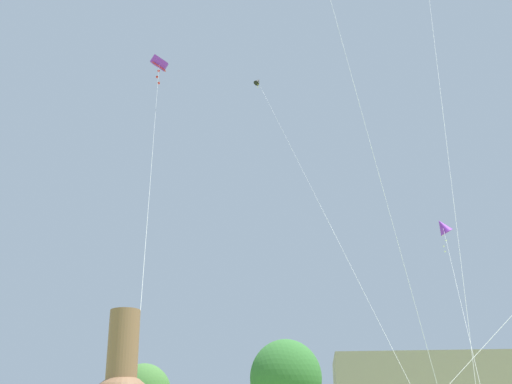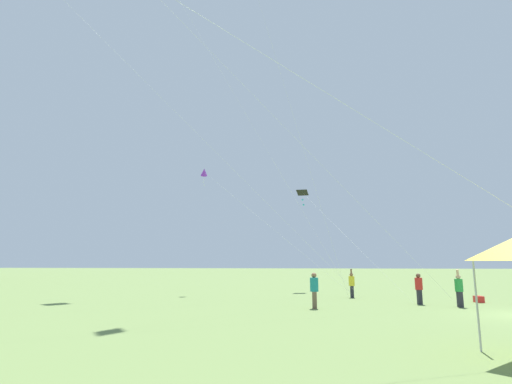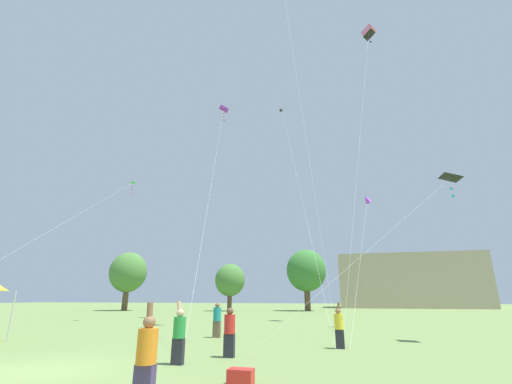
{
  "view_description": "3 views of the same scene",
  "coord_description": "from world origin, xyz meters",
  "px_view_note": "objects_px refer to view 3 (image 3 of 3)",
  "views": [
    {
      "loc": [
        5.23,
        -4.3,
        1.36
      ],
      "look_at": [
        3.59,
        11.78,
        8.31
      ],
      "focal_mm": 40.0,
      "sensor_mm": 36.0,
      "label": 1
    },
    {
      "loc": [
        -17.53,
        9.3,
        2.17
      ],
      "look_at": [
        0.9,
        11.43,
        5.4
      ],
      "focal_mm": 28.0,
      "sensor_mm": 36.0,
      "label": 2
    },
    {
      "loc": [
        8.13,
        -8.35,
        1.9
      ],
      "look_at": [
        3.54,
        9.99,
        7.73
      ],
      "focal_mm": 24.0,
      "sensor_mm": 36.0,
      "label": 3
    }
  ],
  "objects_px": {
    "person_orange_shirt": "(146,356)",
    "kite_purple_box_3": "(224,109)",
    "cooler_box": "(241,377)",
    "person_teal_shirt": "(217,319)",
    "kite_black_diamond_2": "(282,110)",
    "kite_green_delta_6": "(131,185)",
    "person_yellow_shirt": "(339,326)",
    "kite_purple_diamond_4": "(367,200)",
    "kite_pink_box_0": "(369,32)",
    "person_red_shirt": "(230,330)",
    "kite_black_delta_5": "(451,178)",
    "person_green_shirt": "(179,333)"
  },
  "relations": [
    {
      "from": "person_orange_shirt",
      "to": "kite_purple_diamond_4",
      "type": "relative_size",
      "value": 0.17
    },
    {
      "from": "kite_black_delta_5",
      "to": "person_yellow_shirt",
      "type": "bearing_deg",
      "value": -153.64
    },
    {
      "from": "person_orange_shirt",
      "to": "kite_purple_box_3",
      "type": "relative_size",
      "value": 0.08
    },
    {
      "from": "person_orange_shirt",
      "to": "person_yellow_shirt",
      "type": "height_order",
      "value": "person_orange_shirt"
    },
    {
      "from": "kite_pink_box_0",
      "to": "kite_green_delta_6",
      "type": "height_order",
      "value": "kite_pink_box_0"
    },
    {
      "from": "person_orange_shirt",
      "to": "person_red_shirt",
      "type": "relative_size",
      "value": 1.16
    },
    {
      "from": "person_red_shirt",
      "to": "person_yellow_shirt",
      "type": "height_order",
      "value": "person_yellow_shirt"
    },
    {
      "from": "kite_pink_box_0",
      "to": "kite_purple_diamond_4",
      "type": "bearing_deg",
      "value": -115.13
    },
    {
      "from": "person_red_shirt",
      "to": "kite_black_delta_5",
      "type": "xyz_separation_m",
      "value": [
        9.27,
        5.8,
        6.62
      ]
    },
    {
      "from": "kite_green_delta_6",
      "to": "person_red_shirt",
      "type": "bearing_deg",
      "value": -44.24
    },
    {
      "from": "kite_purple_diamond_4",
      "to": "person_green_shirt",
      "type": "bearing_deg",
      "value": -115.63
    },
    {
      "from": "person_green_shirt",
      "to": "kite_purple_diamond_4",
      "type": "distance_m",
      "value": 17.74
    },
    {
      "from": "person_orange_shirt",
      "to": "kite_black_delta_5",
      "type": "xyz_separation_m",
      "value": [
        9.01,
        11.41,
        6.59
      ]
    },
    {
      "from": "person_red_shirt",
      "to": "kite_green_delta_6",
      "type": "xyz_separation_m",
      "value": [
        -14.18,
        13.81,
        10.74
      ]
    },
    {
      "from": "person_green_shirt",
      "to": "kite_green_delta_6",
      "type": "distance_m",
      "value": 22.87
    },
    {
      "from": "person_red_shirt",
      "to": "kite_pink_box_0",
      "type": "distance_m",
      "value": 31.94
    },
    {
      "from": "kite_pink_box_0",
      "to": "kite_purple_diamond_4",
      "type": "xyz_separation_m",
      "value": [
        -2.06,
        -4.4,
        -18.0
      ]
    },
    {
      "from": "person_red_shirt",
      "to": "kite_pink_box_0",
      "type": "bearing_deg",
      "value": -53.91
    },
    {
      "from": "person_orange_shirt",
      "to": "kite_purple_box_3",
      "type": "height_order",
      "value": "kite_purple_box_3"
    },
    {
      "from": "kite_black_delta_5",
      "to": "kite_green_delta_6",
      "type": "relative_size",
      "value": 0.46
    },
    {
      "from": "person_orange_shirt",
      "to": "kite_black_delta_5",
      "type": "distance_m",
      "value": 15.96
    },
    {
      "from": "cooler_box",
      "to": "person_yellow_shirt",
      "type": "bearing_deg",
      "value": 71.64
    },
    {
      "from": "cooler_box",
      "to": "kite_purple_diamond_4",
      "type": "height_order",
      "value": "kite_purple_diamond_4"
    },
    {
      "from": "kite_black_diamond_2",
      "to": "kite_green_delta_6",
      "type": "bearing_deg",
      "value": -130.88
    },
    {
      "from": "person_yellow_shirt",
      "to": "kite_purple_diamond_4",
      "type": "bearing_deg",
      "value": 36.01
    },
    {
      "from": "cooler_box",
      "to": "person_yellow_shirt",
      "type": "relative_size",
      "value": 0.33
    },
    {
      "from": "cooler_box",
      "to": "person_teal_shirt",
      "type": "bearing_deg",
      "value": 113.6
    },
    {
      "from": "person_teal_shirt",
      "to": "cooler_box",
      "type": "bearing_deg",
      "value": 30.5
    },
    {
      "from": "person_yellow_shirt",
      "to": "kite_purple_box_3",
      "type": "height_order",
      "value": "kite_purple_box_3"
    },
    {
      "from": "person_red_shirt",
      "to": "kite_purple_box_3",
      "type": "relative_size",
      "value": 0.07
    },
    {
      "from": "person_yellow_shirt",
      "to": "person_green_shirt",
      "type": "xyz_separation_m",
      "value": [
        -4.61,
        -4.53,
        0.04
      ]
    },
    {
      "from": "person_teal_shirt",
      "to": "kite_purple_diamond_4",
      "type": "height_order",
      "value": "kite_purple_diamond_4"
    },
    {
      "from": "person_yellow_shirt",
      "to": "kite_black_delta_5",
      "type": "relative_size",
      "value": 0.18
    },
    {
      "from": "cooler_box",
      "to": "person_teal_shirt",
      "type": "distance_m",
      "value": 9.64
    },
    {
      "from": "person_green_shirt",
      "to": "kite_black_diamond_2",
      "type": "height_order",
      "value": "kite_black_diamond_2"
    },
    {
      "from": "cooler_box",
      "to": "person_red_shirt",
      "type": "xyz_separation_m",
      "value": [
        -1.42,
        3.42,
        0.67
      ]
    },
    {
      "from": "person_yellow_shirt",
      "to": "kite_black_delta_5",
      "type": "xyz_separation_m",
      "value": [
        5.73,
        2.84,
        6.64
      ]
    },
    {
      "from": "kite_purple_box_3",
      "to": "kite_purple_diamond_4",
      "type": "bearing_deg",
      "value": -25.31
    },
    {
      "from": "person_yellow_shirt",
      "to": "person_teal_shirt",
      "type": "xyz_separation_m",
      "value": [
        -5.97,
        2.42,
        0.06
      ]
    },
    {
      "from": "kite_purple_diamond_4",
      "to": "kite_pink_box_0",
      "type": "bearing_deg",
      "value": 64.87
    },
    {
      "from": "cooler_box",
      "to": "kite_black_delta_5",
      "type": "bearing_deg",
      "value": 49.61
    },
    {
      "from": "kite_purple_box_3",
      "to": "kite_green_delta_6",
      "type": "relative_size",
      "value": 1.09
    },
    {
      "from": "person_red_shirt",
      "to": "kite_black_diamond_2",
      "type": "distance_m",
      "value": 36.78
    },
    {
      "from": "person_orange_shirt",
      "to": "kite_black_delta_5",
      "type": "relative_size",
      "value": 0.19
    },
    {
      "from": "person_orange_shirt",
      "to": "kite_black_diamond_2",
      "type": "relative_size",
      "value": 0.07
    },
    {
      "from": "person_orange_shirt",
      "to": "kite_green_delta_6",
      "type": "bearing_deg",
      "value": -22.76
    },
    {
      "from": "cooler_box",
      "to": "person_green_shirt",
      "type": "bearing_deg",
      "value": 143.36
    },
    {
      "from": "cooler_box",
      "to": "person_teal_shirt",
      "type": "height_order",
      "value": "person_teal_shirt"
    },
    {
      "from": "person_red_shirt",
      "to": "person_teal_shirt",
      "type": "distance_m",
      "value": 5.91
    },
    {
      "from": "person_red_shirt",
      "to": "kite_purple_box_3",
      "type": "height_order",
      "value": "kite_purple_box_3"
    }
  ]
}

